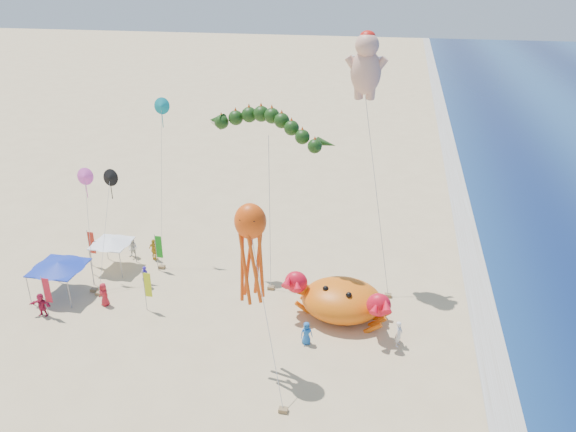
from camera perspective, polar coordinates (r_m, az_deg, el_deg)
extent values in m
plane|color=#D1B784|center=(40.22, 2.28, -9.86)|extent=(320.00, 320.00, 0.00)
plane|color=silver|center=(40.55, 19.60, -11.16)|extent=(320.00, 320.00, 0.00)
ellipsoid|color=orange|center=(39.35, 5.50, -8.49)|extent=(6.69, 6.04, 2.67)
sphere|color=red|center=(38.10, 0.87, -7.46)|extent=(1.59, 1.59, 1.59)
sphere|color=black|center=(38.00, 4.14, -7.63)|extent=(0.41, 0.41, 0.41)
sphere|color=red|center=(37.67, 9.96, -8.29)|extent=(1.59, 1.59, 1.59)
sphere|color=black|center=(37.87, 6.69, -7.86)|extent=(0.41, 0.41, 0.41)
cone|color=black|center=(40.94, -8.15, 9.16)|extent=(1.32, 0.98, 1.08)
cylinder|color=#B2B2B2|center=(40.98, -1.87, 0.18)|extent=(0.48, 1.85, 11.35)
cube|color=olive|center=(42.85, -1.75, -7.29)|extent=(0.50, 0.35, 0.25)
ellipsoid|color=#E0A389|center=(40.17, 7.90, 14.29)|extent=(2.11, 1.74, 3.10)
sphere|color=#E0A389|center=(39.71, 8.04, 16.81)|extent=(1.62, 1.62, 1.62)
ellipsoid|color=red|center=(39.73, 8.10, 17.65)|extent=(1.05, 1.05, 0.74)
cylinder|color=#B2B2B2|center=(40.81, 9.00, 2.05)|extent=(2.83, 3.46, 14.34)
cube|color=olive|center=(42.57, 10.12, -7.95)|extent=(0.50, 0.35, 0.25)
ellipsoid|color=#E7490C|center=(30.84, -3.86, -0.54)|extent=(1.80, 1.62, 2.07)
cylinder|color=#B2B2B2|center=(31.51, -2.16, -10.54)|extent=(2.64, 3.82, 8.94)
cube|color=olive|center=(32.72, -0.49, -19.12)|extent=(0.50, 0.35, 0.25)
cylinder|color=gray|center=(44.79, -24.85, -6.84)|extent=(0.06, 0.06, 2.20)
cylinder|color=gray|center=(43.07, -21.32, -7.46)|extent=(0.06, 0.06, 2.20)
cylinder|color=gray|center=(47.02, -22.67, -4.91)|extent=(0.06, 0.06, 2.20)
cylinder|color=gray|center=(45.39, -19.26, -5.42)|extent=(0.06, 0.06, 2.20)
cube|color=#122AA2|center=(44.50, -22.26, -4.86)|extent=(3.46, 3.46, 0.08)
cone|color=#122AA2|center=(44.39, -22.31, -4.59)|extent=(3.81, 3.81, 0.45)
cylinder|color=gray|center=(46.91, -19.39, -4.43)|extent=(0.06, 0.06, 2.20)
cylinder|color=gray|center=(45.73, -16.62, -4.80)|extent=(0.06, 0.06, 2.20)
cylinder|color=gray|center=(48.83, -17.96, -3.04)|extent=(0.06, 0.06, 2.20)
cylinder|color=gray|center=(47.70, -15.27, -3.36)|extent=(0.06, 0.06, 2.20)
cube|color=white|center=(46.76, -17.49, -2.66)|extent=(2.78, 2.78, 0.08)
cone|color=white|center=(46.66, -17.52, -2.40)|extent=(3.06, 3.06, 0.45)
cylinder|color=gray|center=(40.96, -14.35, -7.35)|extent=(0.05, 0.05, 3.20)
cube|color=#C3D719|center=(40.59, -14.06, -6.80)|extent=(0.50, 0.04, 1.90)
cylinder|color=gray|center=(42.55, -23.48, -7.48)|extent=(0.05, 0.05, 3.20)
cube|color=red|center=(42.16, -23.28, -6.96)|extent=(0.50, 0.04, 1.90)
cylinder|color=gray|center=(48.01, -19.52, -3.08)|extent=(0.05, 0.05, 3.20)
cube|color=red|center=(47.66, -19.32, -2.59)|extent=(0.50, 0.04, 1.90)
cylinder|color=gray|center=(45.85, -13.23, -3.60)|extent=(0.05, 0.05, 3.20)
cube|color=#189218|center=(45.51, -12.97, -3.08)|extent=(0.50, 0.04, 1.90)
imported|color=gold|center=(47.69, -13.44, -3.35)|extent=(1.20, 0.88, 1.89)
imported|color=#1E60B2|center=(36.97, 1.88, -11.81)|extent=(0.93, 0.80, 1.62)
imported|color=#2C1CA8|center=(44.18, -14.29, -5.95)|extent=(0.68, 0.49, 1.72)
imported|color=silver|center=(48.59, -15.49, -3.17)|extent=(0.87, 0.69, 1.71)
imported|color=#A71A3C|center=(43.09, -23.77, -8.25)|extent=(1.64, 0.54, 1.76)
imported|color=#B41C28|center=(42.70, -18.18, -7.57)|extent=(1.03, 0.87, 1.79)
imported|color=white|center=(37.41, 11.19, -11.66)|extent=(0.60, 0.75, 1.81)
cone|color=black|center=(43.80, -17.66, 3.72)|extent=(1.30, 0.51, 1.32)
cylinder|color=#B2B2B2|center=(44.00, -17.62, -1.83)|extent=(0.55, 3.04, 7.77)
cube|color=olive|center=(44.57, -17.58, -7.20)|extent=(0.50, 0.35, 0.25)
cone|color=#0C7E8C|center=(44.94, -12.76, 10.86)|extent=(1.30, 0.51, 1.32)
cylinder|color=#B2B2B2|center=(45.38, -12.48, 2.72)|extent=(0.55, 3.04, 12.30)
cube|color=olive|center=(46.66, -12.22, -5.03)|extent=(0.50, 0.35, 0.25)
cone|color=#F953CC|center=(44.09, -19.97, 3.78)|extent=(1.30, 0.51, 1.32)
cylinder|color=#B2B2B2|center=(44.32, -19.89, -1.84)|extent=(0.55, 3.04, 7.95)
cube|color=olive|center=(44.93, -19.83, -7.28)|extent=(0.50, 0.35, 0.25)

